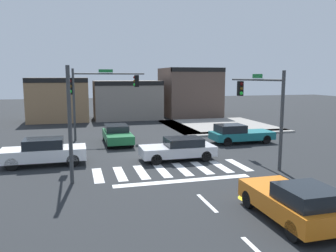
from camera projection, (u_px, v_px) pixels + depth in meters
The scene contains 14 objects.
ground_plane at pixel (154, 152), 22.48m from camera, with size 120.00×120.00×0.00m, color #232628.
crosswalk_near at pixel (172, 170), 18.18m from camera, with size 8.33×2.70×0.01m.
lane_markings at pixel (258, 219), 11.87m from camera, with size 6.80×18.75×0.01m.
bike_detector_marking at pixel (250, 198), 13.93m from camera, with size 0.96×0.96×0.01m.
curb_corner_northeast at pixel (216, 126), 33.67m from camera, with size 10.00×10.60×0.15m.
storefront_row at pixel (139, 96), 40.84m from camera, with size 22.42×6.92×6.02m.
traffic_signal_southeast at pixel (260, 99), 19.70m from camera, with size 0.32×5.96×5.27m.
traffic_signal_northwest at pixel (102, 90), 26.60m from camera, with size 5.63×0.32×5.58m.
traffic_signal_southwest at pixel (70, 101), 17.15m from camera, with size 0.32×4.72×5.47m.
car_silver at pixel (179, 149), 20.30m from camera, with size 4.42×1.89×1.33m.
car_white at pixel (44, 152), 19.07m from camera, with size 4.61×1.79×1.52m.
car_green at pixel (117, 134), 25.28m from camera, with size 1.87×4.60×1.35m.
car_teal at pixel (239, 134), 25.45m from camera, with size 4.66×1.91×1.43m.
car_orange at pixel (294, 202), 11.54m from camera, with size 1.87×4.11×1.46m.
Camera 1 is at (-4.86, -21.47, 4.95)m, focal length 36.26 mm.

